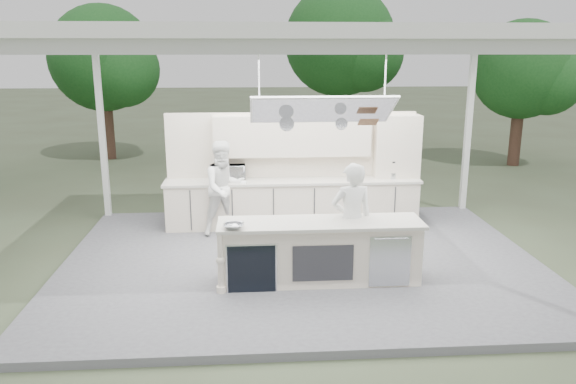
{
  "coord_description": "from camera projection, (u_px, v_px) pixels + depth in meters",
  "views": [
    {
      "loc": [
        -0.86,
        -8.92,
        3.61
      ],
      "look_at": [
        -0.2,
        0.4,
        1.2
      ],
      "focal_mm": 35.0,
      "sensor_mm": 36.0,
      "label": 1
    }
  ],
  "objects": [
    {
      "name": "bowl_small",
      "position": [
        234.0,
        226.0,
        8.11
      ],
      "size": [
        0.33,
        0.33,
        0.08
      ],
      "primitive_type": "imported",
      "rotation": [
        0.0,
        0.0,
        0.37
      ],
      "color": "silver",
      "rests_on": "demo_island"
    },
    {
      "name": "head_chef",
      "position": [
        351.0,
        220.0,
        8.69
      ],
      "size": [
        0.72,
        0.53,
        1.8
      ],
      "primitive_type": "imported",
      "rotation": [
        0.0,
        0.0,
        3.3
      ],
      "color": "white",
      "rests_on": "stage_deck"
    },
    {
      "name": "toaster_oven",
      "position": [
        232.0,
        171.0,
        11.2
      ],
      "size": [
        0.55,
        0.39,
        0.29
      ],
      "primitive_type": "imported",
      "rotation": [
        0.0,
        0.0,
        0.08
      ],
      "color": "silver",
      "rests_on": "back_counter"
    },
    {
      "name": "sous_chef",
      "position": [
        225.0,
        188.0,
        10.66
      ],
      "size": [
        1.08,
        0.99,
        1.81
      ],
      "primitive_type": "imported",
      "rotation": [
        0.0,
        0.0,
        0.42
      ],
      "color": "white",
      "rests_on": "stage_deck"
    },
    {
      "name": "demo_island",
      "position": [
        319.0,
        251.0,
        8.56
      ],
      "size": [
        3.1,
        0.79,
        0.95
      ],
      "color": "#F1E1CC",
      "rests_on": "stage_deck"
    },
    {
      "name": "tent",
      "position": [
        303.0,
        41.0,
        8.64
      ],
      "size": [
        8.2,
        6.2,
        3.86
      ],
      "color": "white",
      "rests_on": "ground"
    },
    {
      "name": "stage_deck",
      "position": [
        301.0,
        262.0,
        9.56
      ],
      "size": [
        8.0,
        6.0,
        0.12
      ],
      "primitive_type": "cube",
      "color": "slate",
      "rests_on": "ground"
    },
    {
      "name": "back_wall_unit",
      "position": [
        314.0,
        152.0,
        11.25
      ],
      "size": [
        5.05,
        0.48,
        2.25
      ],
      "color": "#F1E1CC",
      "rests_on": "stage_deck"
    },
    {
      "name": "tree_cluster",
      "position": [
        269.0,
        58.0,
        18.19
      ],
      "size": [
        19.55,
        9.4,
        5.85
      ],
      "color": "#513428",
      "rests_on": "ground"
    },
    {
      "name": "back_counter",
      "position": [
        293.0,
        202.0,
        11.26
      ],
      "size": [
        5.08,
        0.72,
        0.95
      ],
      "color": "#F1E1CC",
      "rests_on": "stage_deck"
    },
    {
      "name": "ground",
      "position": [
        301.0,
        266.0,
        9.57
      ],
      "size": [
        90.0,
        90.0,
        0.0
      ],
      "primitive_type": "plane",
      "color": "#49573C",
      "rests_on": "ground"
    },
    {
      "name": "bowl_large",
      "position": [
        234.0,
        226.0,
        8.11
      ],
      "size": [
        0.35,
        0.35,
        0.08
      ],
      "primitive_type": "imported",
      "rotation": [
        0.0,
        0.0,
        -0.14
      ],
      "color": "silver",
      "rests_on": "demo_island"
    }
  ]
}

